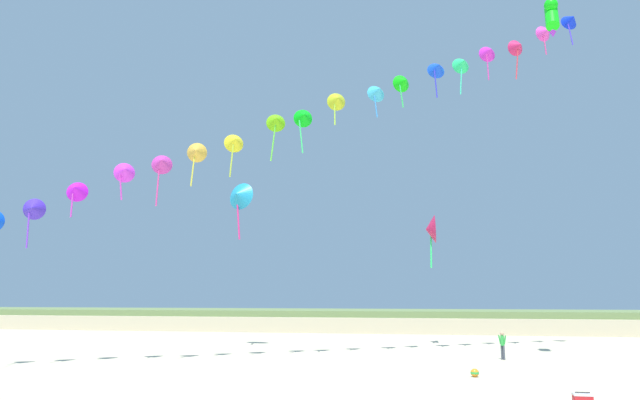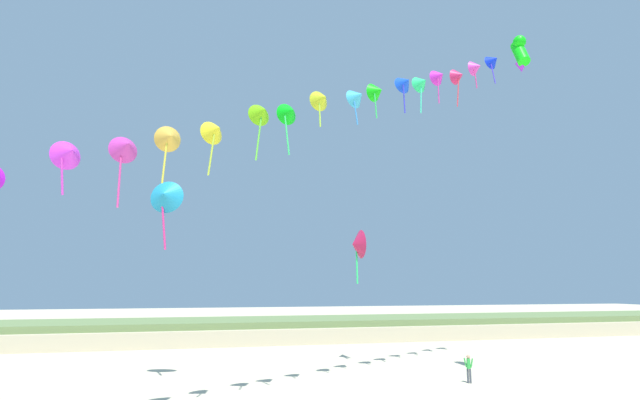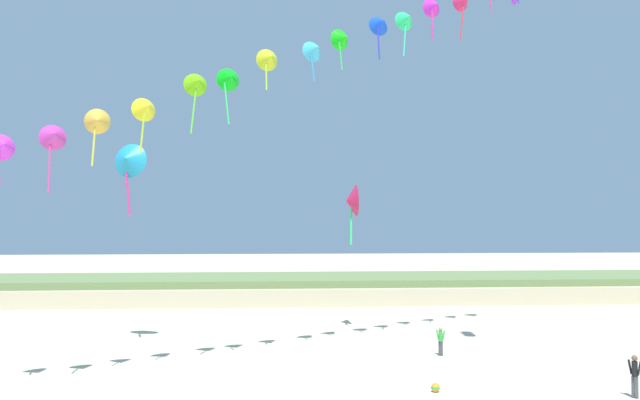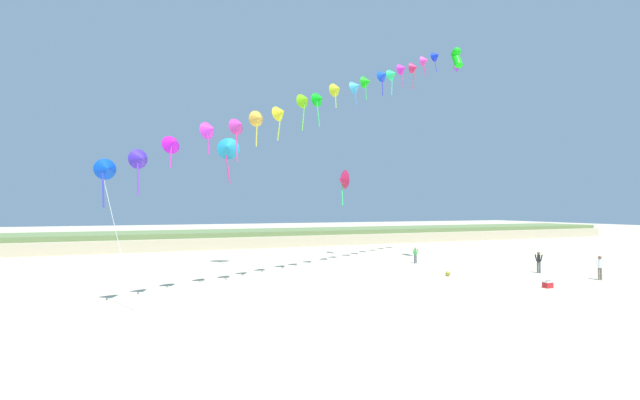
{
  "view_description": "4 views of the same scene",
  "coord_description": "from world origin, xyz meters",
  "px_view_note": "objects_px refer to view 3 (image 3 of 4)",
  "views": [
    {
      "loc": [
        2.95,
        -18.55,
        3.52
      ],
      "look_at": [
        -2.4,
        9.61,
        8.31
      ],
      "focal_mm": 32.0,
      "sensor_mm": 36.0,
      "label": 1
    },
    {
      "loc": [
        -8.26,
        -10.67,
        5.25
      ],
      "look_at": [
        -2.84,
        10.63,
        9.07
      ],
      "focal_mm": 28.0,
      "sensor_mm": 36.0,
      "label": 2
    },
    {
      "loc": [
        -1.96,
        -19.5,
        7.06
      ],
      "look_at": [
        0.36,
        12.41,
        7.99
      ],
      "focal_mm": 38.0,
      "sensor_mm": 36.0,
      "label": 3
    },
    {
      "loc": [
        -16.35,
        -18.53,
        5.17
      ],
      "look_at": [
        -3.53,
        13.3,
        5.8
      ],
      "focal_mm": 24.0,
      "sensor_mm": 36.0,
      "label": 4
    }
  ],
  "objects_px": {
    "person_near_right": "(441,339)",
    "large_kite_low_lead": "(128,160)",
    "person_mid_center": "(635,373)",
    "large_kite_mid_trail": "(351,201)",
    "beach_ball": "(435,388)"
  },
  "relations": [
    {
      "from": "person_near_right",
      "to": "large_kite_low_lead",
      "type": "height_order",
      "value": "large_kite_low_lead"
    },
    {
      "from": "person_near_right",
      "to": "person_mid_center",
      "type": "relative_size",
      "value": 0.9
    },
    {
      "from": "person_mid_center",
      "to": "large_kite_low_lead",
      "type": "distance_m",
      "value": 27.26
    },
    {
      "from": "large_kite_mid_trail",
      "to": "beach_ball",
      "type": "distance_m",
      "value": 17.52
    },
    {
      "from": "person_near_right",
      "to": "large_kite_low_lead",
      "type": "bearing_deg",
      "value": 167.58
    },
    {
      "from": "person_near_right",
      "to": "person_mid_center",
      "type": "distance_m",
      "value": 10.36
    },
    {
      "from": "person_near_right",
      "to": "beach_ball",
      "type": "height_order",
      "value": "person_near_right"
    },
    {
      "from": "large_kite_low_lead",
      "to": "large_kite_mid_trail",
      "type": "xyz_separation_m",
      "value": [
        13.09,
        4.56,
        -2.17
      ]
    },
    {
      "from": "beach_ball",
      "to": "large_kite_mid_trail",
      "type": "bearing_deg",
      "value": 96.0
    },
    {
      "from": "large_kite_mid_trail",
      "to": "beach_ball",
      "type": "height_order",
      "value": "large_kite_mid_trail"
    },
    {
      "from": "large_kite_low_lead",
      "to": "person_near_right",
      "type": "bearing_deg",
      "value": -12.42
    },
    {
      "from": "person_near_right",
      "to": "person_mid_center",
      "type": "xyz_separation_m",
      "value": [
        5.59,
        -8.72,
        0.1
      ]
    },
    {
      "from": "large_kite_low_lead",
      "to": "large_kite_mid_trail",
      "type": "height_order",
      "value": "large_kite_low_lead"
    },
    {
      "from": "person_mid_center",
      "to": "large_kite_mid_trail",
      "type": "distance_m",
      "value": 20.66
    },
    {
      "from": "person_near_right",
      "to": "beach_ball",
      "type": "xyz_separation_m",
      "value": [
        -2.05,
        -7.22,
        -0.7
      ]
    }
  ]
}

